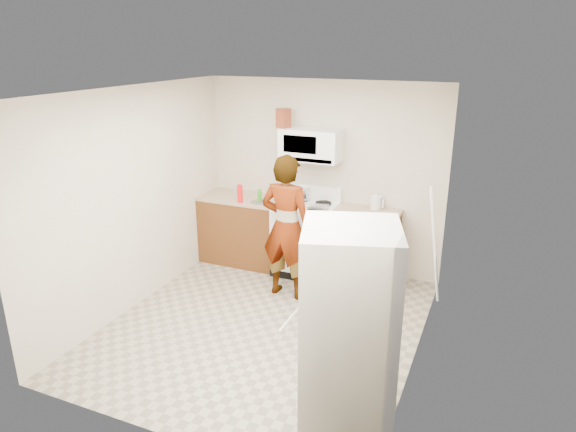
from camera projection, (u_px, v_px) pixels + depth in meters
The scene contains 20 objects.
floor at pixel (265, 325), 5.60m from camera, with size 3.60×3.60×0.00m, color gray.
back_wall at pixel (322, 177), 6.75m from camera, with size 3.20×0.02×2.50m, color beige.
right_wall at pixel (423, 240), 4.60m from camera, with size 0.02×3.60×2.50m, color beige.
cabinet_left at pixel (244, 230), 7.14m from camera, with size 1.12×0.62×0.90m, color #572C14.
counter_left at pixel (243, 198), 6.99m from camera, with size 1.14×0.64×0.04m, color tan.
cabinet_right at pixel (364, 249), 6.50m from camera, with size 0.80×0.62×0.90m, color #572C14.
counter_right at pixel (366, 214), 6.35m from camera, with size 0.82×0.64×0.04m, color tan.
gas_range at pixel (306, 237), 6.77m from camera, with size 0.76×0.65×1.13m.
microwave at pixel (311, 145), 6.49m from camera, with size 0.76×0.38×0.40m, color white.
person at pixel (287, 227), 6.02m from camera, with size 0.64×0.42×1.74m, color tan.
fridge at pixel (348, 333), 3.88m from camera, with size 0.70×0.70×1.70m, color beige.
kettle at pixel (376, 203), 6.45m from camera, with size 0.13×0.13×0.16m, color silver.
jug at pixel (284, 118), 6.48m from camera, with size 0.14×0.14×0.24m, color maroon.
saucepan at pixel (299, 194), 6.81m from camera, with size 0.25×0.25×0.14m, color #BCBBC0.
tray at pixel (318, 207), 6.46m from camera, with size 0.25×0.16×0.05m, color silver.
bottle_spray at pixel (240, 194), 6.71m from camera, with size 0.07×0.07×0.24m, color red.
bottle_hot_sauce at pixel (267, 199), 6.61m from camera, with size 0.05×0.05×0.16m, color orange.
bottle_green_cap at pixel (259, 196), 6.73m from camera, with size 0.05×0.05×0.17m, color #288F1A.
pot_lid at pixel (261, 202), 6.75m from camera, with size 0.27×0.27×0.01m, color white.
broom at pixel (435, 247), 5.80m from camera, with size 0.03×0.03×1.47m, color white.
Camera 1 is at (2.16, -4.42, 2.94)m, focal length 32.00 mm.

